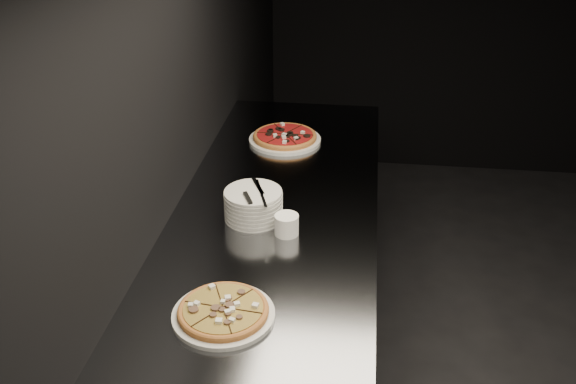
# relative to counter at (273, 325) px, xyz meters

# --- Properties ---
(wall_left) EXTENTS (0.02, 5.00, 2.80)m
(wall_left) POSITION_rel_counter_xyz_m (-0.37, 0.00, 0.94)
(wall_left) COLOR black
(wall_left) RESTS_ON floor
(counter) EXTENTS (0.74, 2.44, 0.92)m
(counter) POSITION_rel_counter_xyz_m (0.00, 0.00, 0.00)
(counter) COLOR slate
(counter) RESTS_ON floor
(pizza_mushroom) EXTENTS (0.29, 0.29, 0.03)m
(pizza_mushroom) POSITION_rel_counter_xyz_m (-0.06, -0.53, 0.48)
(pizza_mushroom) COLOR silver
(pizza_mushroom) RESTS_ON counter
(pizza_tomato) EXTENTS (0.32, 0.32, 0.04)m
(pizza_tomato) POSITION_rel_counter_xyz_m (-0.05, 0.72, 0.48)
(pizza_tomato) COLOR silver
(pizza_tomato) RESTS_ON counter
(plate_stack) EXTENTS (0.21, 0.21, 0.11)m
(plate_stack) POSITION_rel_counter_xyz_m (-0.07, 0.03, 0.51)
(plate_stack) COLOR silver
(plate_stack) RESTS_ON counter
(cutlery) EXTENTS (0.08, 0.22, 0.01)m
(cutlery) POSITION_rel_counter_xyz_m (-0.06, 0.01, 0.57)
(cutlery) COLOR silver
(cutlery) RESTS_ON plate_stack
(ramekin) EXTENTS (0.08, 0.08, 0.07)m
(ramekin) POSITION_rel_counter_xyz_m (0.06, -0.06, 0.50)
(ramekin) COLOR white
(ramekin) RESTS_ON counter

